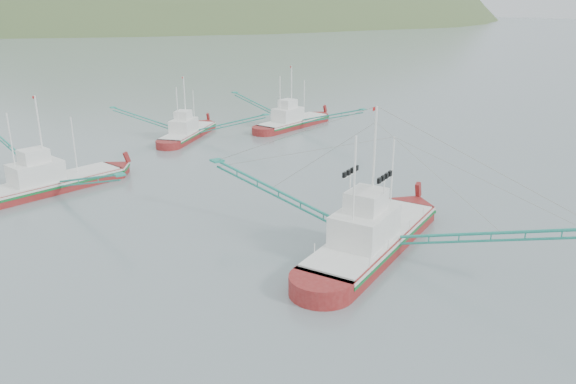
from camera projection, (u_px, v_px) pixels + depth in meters
ground at (337, 255)px, 40.50m from camera, size 1200.00×1200.00×0.00m
main_boat at (373, 220)px, 40.65m from camera, size 16.20×27.36×11.58m
bg_boat_left at (49, 173)px, 53.89m from camera, size 14.09×24.36×9.99m
bg_boat_far at (187, 124)px, 75.14m from camera, size 17.29×18.86×8.84m
bg_boat_right at (293, 115)px, 81.69m from camera, size 13.42×23.01×9.51m
headland_right at (227, 22)px, 503.53m from camera, size 684.00×432.00×306.00m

